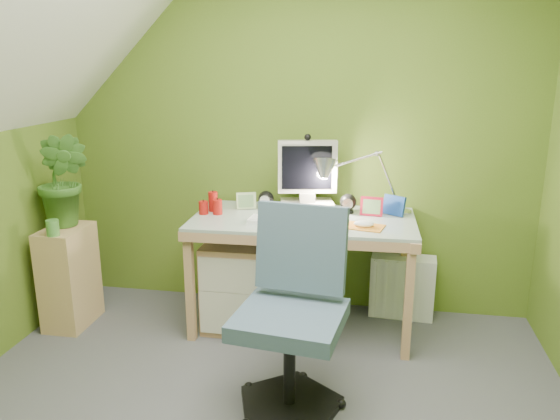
% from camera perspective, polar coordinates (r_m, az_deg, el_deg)
% --- Properties ---
extents(wall_back, '(3.20, 0.01, 2.40)m').
position_cam_1_polar(wall_back, '(3.70, 1.64, 7.66)').
color(wall_back, '#587323').
rests_on(wall_back, floor).
extents(desk, '(1.40, 0.72, 0.74)m').
position_cam_1_polar(desk, '(3.55, 2.37, -6.57)').
color(desk, tan).
rests_on(desk, floor).
extents(monitor, '(0.39, 0.27, 0.49)m').
position_cam_1_polar(monitor, '(3.54, 2.87, 3.81)').
color(monitor, '#B4AEA2').
rests_on(monitor, desk).
extents(speaker_left, '(0.12, 0.12, 0.12)m').
position_cam_1_polar(speaker_left, '(3.60, -1.47, 1.05)').
color(speaker_left, black).
rests_on(speaker_left, desk).
extents(speaker_right, '(0.12, 0.12, 0.13)m').
position_cam_1_polar(speaker_right, '(3.54, 7.13, 0.70)').
color(speaker_right, black).
rests_on(speaker_right, desk).
extents(keyboard, '(0.48, 0.19, 0.02)m').
position_cam_1_polar(keyboard, '(3.30, 0.74, -1.19)').
color(keyboard, white).
rests_on(keyboard, desk).
extents(mousepad, '(0.26, 0.21, 0.01)m').
position_cam_1_polar(mousepad, '(3.26, 8.73, -1.73)').
color(mousepad, orange).
rests_on(mousepad, desk).
extents(mouse, '(0.13, 0.09, 0.04)m').
position_cam_1_polar(mouse, '(3.26, 8.75, -1.44)').
color(mouse, white).
rests_on(mouse, mousepad).
extents(amber_tumbler, '(0.08, 0.08, 0.10)m').
position_cam_1_polar(amber_tumbler, '(3.32, 5.34, -0.51)').
color(amber_tumbler, brown).
rests_on(amber_tumbler, desk).
extents(candle_cluster, '(0.18, 0.16, 0.13)m').
position_cam_1_polar(candle_cluster, '(3.54, -7.19, 0.72)').
color(candle_cluster, '#AA140E').
rests_on(candle_cluster, desk).
extents(photo_frame_red, '(0.14, 0.03, 0.12)m').
position_cam_1_polar(photo_frame_red, '(3.50, 9.55, 0.38)').
color(photo_frame_red, red).
rests_on(photo_frame_red, desk).
extents(photo_frame_blue, '(0.14, 0.10, 0.13)m').
position_cam_1_polar(photo_frame_blue, '(3.54, 11.82, 0.48)').
color(photo_frame_blue, navy).
rests_on(photo_frame_blue, desk).
extents(photo_frame_green, '(0.13, 0.06, 0.11)m').
position_cam_1_polar(photo_frame_green, '(3.61, -3.55, 0.97)').
color(photo_frame_green, '#B9D291').
rests_on(photo_frame_green, desk).
extents(desk_lamp, '(0.59, 0.34, 0.59)m').
position_cam_1_polar(desk_lamp, '(3.50, 10.22, 4.35)').
color(desk_lamp, '#B0AFB4').
rests_on(desk_lamp, desk).
extents(side_ledge, '(0.25, 0.38, 0.66)m').
position_cam_1_polar(side_ledge, '(3.85, -21.15, -6.51)').
color(side_ledge, tan).
rests_on(side_ledge, floor).
extents(potted_plant, '(0.35, 0.29, 0.61)m').
position_cam_1_polar(potted_plant, '(3.71, -21.69, 2.93)').
color(potted_plant, '#356521').
rests_on(potted_plant, side_ledge).
extents(green_cup, '(0.09, 0.09, 0.10)m').
position_cam_1_polar(green_cup, '(3.60, -22.66, -1.73)').
color(green_cup, '#4B8C3A').
rests_on(green_cup, side_ledge).
extents(task_chair, '(0.64, 0.64, 1.03)m').
position_cam_1_polar(task_chair, '(2.66, 1.02, -10.96)').
color(task_chair, '#405569').
rests_on(task_chair, floor).
extents(radiator, '(0.44, 0.20, 0.43)m').
position_cam_1_polar(radiator, '(3.84, 12.63, -7.78)').
color(radiator, white).
rests_on(radiator, floor).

